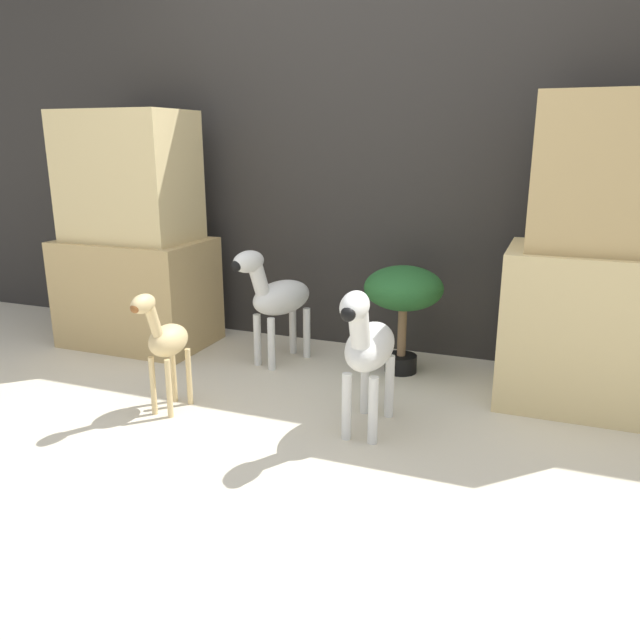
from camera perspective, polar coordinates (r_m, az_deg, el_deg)
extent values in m
plane|color=beige|center=(2.65, -6.00, -11.56)|extent=(14.00, 14.00, 0.00)
cube|color=#2D2B28|center=(3.73, 4.26, 14.14)|extent=(6.40, 0.08, 2.20)
cube|color=tan|center=(4.01, -16.29, 2.47)|extent=(0.87, 0.57, 0.65)
cube|color=#DBC184|center=(3.91, -17.11, 12.41)|extent=(0.73, 0.48, 0.74)
cube|color=#DBC184|center=(3.21, 24.15, -0.78)|extent=(0.87, 0.57, 0.74)
cube|color=tan|center=(3.09, 25.68, 11.99)|extent=(0.72, 0.47, 0.68)
cylinder|color=silver|center=(2.62, 4.87, -8.23)|extent=(0.04, 0.04, 0.30)
cylinder|color=silver|center=(2.65, 2.45, -7.90)|extent=(0.04, 0.04, 0.30)
cylinder|color=silver|center=(2.87, 6.37, -6.04)|extent=(0.04, 0.04, 0.30)
cylinder|color=silver|center=(2.90, 4.15, -5.77)|extent=(0.04, 0.04, 0.30)
ellipsoid|color=silver|center=(2.68, 4.60, -2.42)|extent=(0.20, 0.41, 0.19)
cylinder|color=silver|center=(2.48, 3.61, -0.52)|extent=(0.08, 0.15, 0.23)
ellipsoid|color=silver|center=(2.39, 3.20, 1.27)|extent=(0.11, 0.20, 0.12)
sphere|color=black|center=(2.32, 2.59, 0.54)|extent=(0.06, 0.06, 0.06)
cube|color=black|center=(2.48, 3.61, -0.28)|extent=(0.02, 0.09, 0.19)
cylinder|color=silver|center=(3.44, -4.46, -2.21)|extent=(0.04, 0.04, 0.30)
cylinder|color=silver|center=(3.52, -5.74, -1.81)|extent=(0.04, 0.04, 0.30)
cylinder|color=silver|center=(3.63, -1.22, -1.19)|extent=(0.04, 0.04, 0.30)
cylinder|color=silver|center=(3.70, -2.50, -0.83)|extent=(0.04, 0.04, 0.30)
ellipsoid|color=silver|center=(3.51, -3.51, 2.08)|extent=(0.32, 0.44, 0.19)
cylinder|color=silver|center=(3.36, -5.65, 3.87)|extent=(0.13, 0.16, 0.23)
ellipsoid|color=silver|center=(3.30, -6.55, 5.33)|extent=(0.17, 0.22, 0.12)
sphere|color=black|center=(3.25, -7.65, 4.94)|extent=(0.06, 0.06, 0.06)
cube|color=black|center=(3.36, -5.65, 4.05)|extent=(0.05, 0.09, 0.19)
cylinder|color=#E0C184|center=(2.93, -13.64, -6.12)|extent=(0.03, 0.03, 0.28)
cylinder|color=#E0C184|center=(2.98, -15.02, -5.84)|extent=(0.03, 0.03, 0.28)
cylinder|color=#E0C184|center=(3.05, -11.88, -5.09)|extent=(0.03, 0.03, 0.28)
cylinder|color=#E0C184|center=(3.10, -13.24, -4.84)|extent=(0.03, 0.03, 0.28)
ellipsoid|color=#E0C184|center=(2.95, -13.69, -1.81)|extent=(0.15, 0.23, 0.15)
cylinder|color=#E0C184|center=(2.84, -15.00, 0.01)|extent=(0.05, 0.11, 0.20)
ellipsoid|color=#E0C184|center=(2.77, -15.87, 1.44)|extent=(0.08, 0.14, 0.08)
sphere|color=brown|center=(2.73, -16.62, 1.00)|extent=(0.04, 0.04, 0.04)
cylinder|color=black|center=(3.46, 7.39, -3.95)|extent=(0.17, 0.17, 0.10)
cylinder|color=brown|center=(3.40, 7.50, -1.13)|extent=(0.05, 0.05, 0.26)
ellipsoid|color=#235B28|center=(3.34, 7.65, 2.92)|extent=(0.42, 0.42, 0.23)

